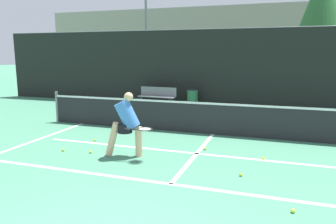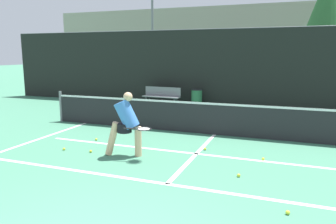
# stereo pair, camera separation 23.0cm
# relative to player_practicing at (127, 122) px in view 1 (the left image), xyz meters

# --- Properties ---
(court_baseline_near) EXTENTS (11.00, 0.10, 0.01)m
(court_baseline_near) POSITION_rel_player_practicing_xyz_m (1.50, -1.27, -0.80)
(court_baseline_near) COLOR white
(court_baseline_near) RESTS_ON ground
(court_service_line) EXTENTS (8.25, 0.10, 0.01)m
(court_service_line) POSITION_rel_player_practicing_xyz_m (1.50, 0.70, -0.80)
(court_service_line) COLOR white
(court_service_line) RESTS_ON ground
(court_center_mark) EXTENTS (0.10, 3.96, 0.01)m
(court_center_mark) POSITION_rel_player_practicing_xyz_m (1.50, 0.71, -0.80)
(court_center_mark) COLOR white
(court_center_mark) RESTS_ON ground
(court_sideline_left) EXTENTS (0.10, 4.96, 0.01)m
(court_sideline_left) POSITION_rel_player_practicing_xyz_m (-3.01, 0.71, -0.80)
(court_sideline_left) COLOR white
(court_sideline_left) RESTS_ON ground
(net) EXTENTS (11.09, 0.09, 1.07)m
(net) POSITION_rel_player_practicing_xyz_m (1.50, 2.69, -0.29)
(net) COLOR slate
(net) RESTS_ON ground
(fence_back) EXTENTS (24.00, 0.06, 3.43)m
(fence_back) POSITION_rel_player_practicing_xyz_m (1.50, 7.76, 0.90)
(fence_back) COLOR black
(fence_back) RESTS_ON ground
(player_practicing) EXTENTS (1.25, 0.56, 1.51)m
(player_practicing) POSITION_rel_player_practicing_xyz_m (0.00, 0.00, 0.00)
(player_practicing) COLOR #DBAD84
(player_practicing) RESTS_ON ground
(tennis_ball_scattered_0) EXTENTS (0.07, 0.07, 0.07)m
(tennis_ball_scattered_0) POSITION_rel_player_practicing_xyz_m (3.04, 0.77, -0.77)
(tennis_ball_scattered_0) COLOR #D1E033
(tennis_ball_scattered_0) RESTS_ON ground
(tennis_ball_scattered_1) EXTENTS (0.07, 0.07, 0.07)m
(tennis_ball_scattered_1) POSITION_rel_player_practicing_xyz_m (1.62, 1.07, -0.77)
(tennis_ball_scattered_1) COLOR #D1E033
(tennis_ball_scattered_1) RESTS_ON ground
(tennis_ball_scattered_3) EXTENTS (0.07, 0.07, 0.07)m
(tennis_ball_scattered_3) POSITION_rel_player_practicing_xyz_m (-0.93, -0.10, -0.77)
(tennis_ball_scattered_3) COLOR #D1E033
(tennis_ball_scattered_3) RESTS_ON ground
(tennis_ball_scattered_4) EXTENTS (0.07, 0.07, 0.07)m
(tennis_ball_scattered_4) POSITION_rel_player_practicing_xyz_m (3.60, -1.70, -0.77)
(tennis_ball_scattered_4) COLOR #D1E033
(tennis_ball_scattered_4) RESTS_ON ground
(tennis_ball_scattered_5) EXTENTS (0.07, 0.07, 0.07)m
(tennis_ball_scattered_5) POSITION_rel_player_practicing_xyz_m (2.68, -0.44, -0.77)
(tennis_ball_scattered_5) COLOR #D1E033
(tennis_ball_scattered_5) RESTS_ON ground
(tennis_ball_scattered_6) EXTENTS (0.07, 0.07, 0.07)m
(tennis_ball_scattered_6) POSITION_rel_player_practicing_xyz_m (-1.42, 0.90, -0.77)
(tennis_ball_scattered_6) COLOR #D1E033
(tennis_ball_scattered_6) RESTS_ON ground
(tennis_ball_scattered_8) EXTENTS (0.07, 0.07, 0.07)m
(tennis_ball_scattered_8) POSITION_rel_player_practicing_xyz_m (-1.66, -0.17, -0.77)
(tennis_ball_scattered_8) COLOR #D1E033
(tennis_ball_scattered_8) RESTS_ON ground
(courtside_bench) EXTENTS (1.77, 0.50, 0.86)m
(courtside_bench) POSITION_rel_player_practicing_xyz_m (-1.91, 7.03, -0.33)
(courtside_bench) COLOR slate
(courtside_bench) RESTS_ON ground
(trash_bin) EXTENTS (0.49, 0.49, 0.81)m
(trash_bin) POSITION_rel_player_practicing_xyz_m (-0.34, 7.25, -0.40)
(trash_bin) COLOR #28603D
(trash_bin) RESTS_ON ground
(parked_car) EXTENTS (1.83, 4.65, 1.30)m
(parked_car) POSITION_rel_player_practicing_xyz_m (0.75, 11.65, -0.25)
(parked_car) COLOR silver
(parked_car) RESTS_ON ground
(floodlight_mast) EXTENTS (1.10, 0.24, 8.14)m
(floodlight_mast) POSITION_rel_player_practicing_xyz_m (-5.47, 14.30, 4.40)
(floodlight_mast) COLOR slate
(floodlight_mast) RESTS_ON ground
(tree_west) EXTENTS (2.82, 2.82, 7.51)m
(tree_west) POSITION_rel_player_practicing_xyz_m (5.31, 14.72, 4.49)
(tree_west) COLOR brown
(tree_west) RESTS_ON ground
(building_far) EXTENTS (36.00, 2.40, 5.95)m
(building_far) POSITION_rel_player_practicing_xyz_m (1.50, 20.38, 2.17)
(building_far) COLOR gray
(building_far) RESTS_ON ground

